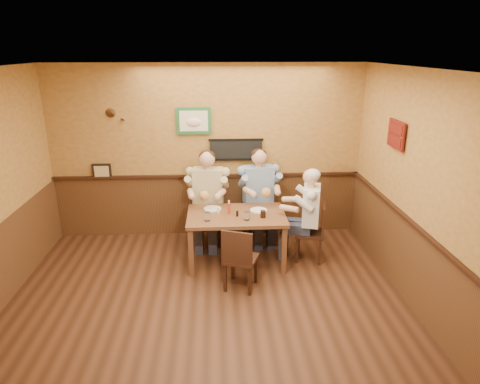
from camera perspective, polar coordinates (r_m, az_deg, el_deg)
The scene contains 17 objects.
room at distance 4.63m, azimuth -3.21°, elevation 2.06°, with size 5.02×5.03×2.81m.
dining_table at distance 6.16m, azimuth -0.49°, elevation -3.76°, with size 1.40×0.90×0.75m.
chair_back_left at distance 6.85m, azimuth -4.20°, elevation -3.02°, with size 0.44×0.44×0.96m, color #331B10, non-canonical shape.
chair_back_right at distance 6.98m, azimuth 2.40°, elevation -2.60°, with size 0.44×0.44×0.96m, color #331B10, non-canonical shape.
chair_right_end at distance 6.40m, azimuth 9.28°, elevation -5.26°, with size 0.40×0.40×0.88m, color #331B10, non-canonical shape.
chair_near_side at distance 5.60m, azimuth 0.12°, elevation -8.70°, with size 0.40×0.40×0.87m, color #331B10, non-canonical shape.
diner_tan_shirt at distance 6.78m, azimuth -4.24°, elevation -1.40°, with size 0.63×0.63×1.37m, color beige, non-canonical shape.
diner_blue_polo at distance 6.90m, azimuth 2.42°, elevation -1.02°, with size 0.63×0.63×1.37m, color #7B95B9, non-canonical shape.
diner_white_elder at distance 6.33m, azimuth 9.36°, elevation -3.70°, with size 0.58×0.58×1.25m, color silver, non-canonical shape.
water_glass_left at distance 5.89m, azimuth -4.39°, elevation -3.29°, with size 0.08×0.08×0.12m, color white.
water_glass_mid at distance 5.90m, azimuth 0.91°, elevation -3.20°, with size 0.08×0.08×0.12m, color white.
cola_tumbler at distance 5.99m, azimuth 3.09°, elevation -2.96°, with size 0.08×0.08×0.10m, color black.
hot_sauce_bottle at distance 6.11m, azimuth -1.48°, elevation -2.12°, with size 0.04×0.04×0.18m, color #B13512.
salt_shaker at distance 6.15m, azimuth -2.91°, elevation -2.47°, with size 0.03×0.03×0.09m, color white.
pepper_shaker at distance 6.03m, azimuth -0.37°, elevation -2.89°, with size 0.03×0.03×0.08m, color black.
plate_far_left at distance 6.31m, azimuth -3.68°, elevation -2.24°, with size 0.26×0.26×0.02m, color silver.
plate_far_right at distance 6.25m, azimuth 2.50°, elevation -2.44°, with size 0.25×0.25×0.02m, color silver.
Camera 1 is at (0.13, -4.27, 3.01)m, focal length 32.00 mm.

